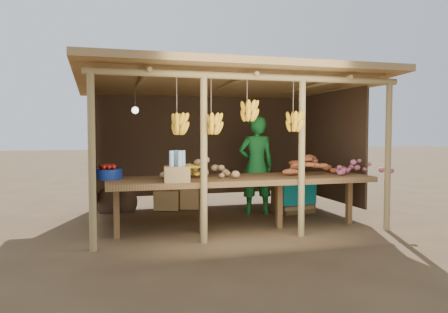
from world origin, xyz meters
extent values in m
plane|color=brown|center=(0.00, 0.00, 0.00)|extent=(60.00, 60.00, 0.00)
cylinder|color=#9D8451|center=(-2.10, -1.50, 1.10)|extent=(0.09, 0.09, 2.20)
cylinder|color=#9D8451|center=(2.10, -1.50, 1.10)|extent=(0.09, 0.09, 2.20)
cylinder|color=#9D8451|center=(-2.10, 1.50, 1.10)|extent=(0.09, 0.09, 2.20)
cylinder|color=#9D8451|center=(2.10, 1.50, 1.10)|extent=(0.09, 0.09, 2.20)
cylinder|color=#9D8451|center=(-0.70, -1.50, 1.10)|extent=(0.09, 0.09, 2.20)
cylinder|color=#9D8451|center=(0.70, -1.50, 1.10)|extent=(0.09, 0.09, 2.20)
cylinder|color=#9D8451|center=(0.00, -1.50, 2.20)|extent=(4.40, 0.09, 0.09)
cylinder|color=#9D8451|center=(0.00, 1.50, 2.20)|extent=(4.40, 0.09, 0.09)
cube|color=#A6814D|center=(0.00, 0.00, 2.29)|extent=(4.70, 3.50, 0.28)
cube|color=#412D1E|center=(0.00, 1.48, 1.21)|extent=(4.20, 0.04, 1.98)
cube|color=#412D1E|center=(-2.08, 0.20, 1.21)|extent=(0.04, 2.40, 1.98)
cube|color=#412D1E|center=(2.08, 0.20, 1.21)|extent=(0.04, 2.40, 1.98)
cube|color=brown|center=(0.00, -0.95, 0.76)|extent=(3.90, 1.05, 0.08)
cube|color=brown|center=(-1.80, -0.95, 0.36)|extent=(0.08, 0.08, 0.72)
cube|color=brown|center=(-0.60, -0.95, 0.36)|extent=(0.08, 0.08, 0.72)
cube|color=brown|center=(0.60, -0.95, 0.36)|extent=(0.08, 0.08, 0.72)
cube|color=brown|center=(1.80, -0.95, 0.36)|extent=(0.08, 0.08, 0.72)
cylinder|color=navy|center=(-1.90, -0.67, 0.87)|extent=(0.40, 0.40, 0.14)
cube|color=#9B7845|center=(-1.03, -1.34, 0.91)|extent=(0.36, 0.30, 0.21)
imported|color=#19712B|center=(0.67, 0.26, 0.87)|extent=(0.68, 0.49, 1.74)
cube|color=brown|center=(1.38, 0.23, 0.29)|extent=(0.70, 0.62, 0.57)
cube|color=#0D9297|center=(1.38, 0.23, 0.60)|extent=(0.77, 0.69, 0.06)
cube|color=#9B7845|center=(-0.32, 1.03, 0.20)|extent=(0.55, 0.50, 0.36)
cube|color=#9B7845|center=(-0.32, 1.03, 0.56)|extent=(0.55, 0.50, 0.36)
cube|color=#9B7845|center=(-0.81, 1.03, 0.20)|extent=(0.55, 0.50, 0.36)
ellipsoid|color=#412D1E|center=(-1.90, 1.07, 0.23)|extent=(0.39, 0.39, 0.53)
ellipsoid|color=#412D1E|center=(-1.55, 1.07, 0.23)|extent=(0.39, 0.39, 0.53)
camera|label=1|loc=(-2.00, -7.03, 1.47)|focal=35.00mm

